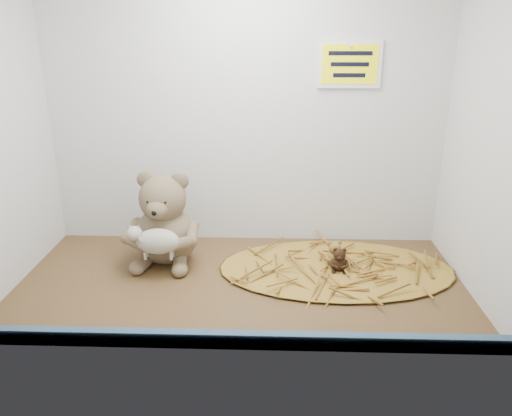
{
  "coord_description": "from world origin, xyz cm",
  "views": [
    {
      "loc": [
        8.18,
        -119.72,
        65.58
      ],
      "look_at": [
        4.01,
        3.82,
        20.1
      ],
      "focal_mm": 35.0,
      "sensor_mm": 36.0,
      "label": 1
    }
  ],
  "objects_px": {
    "main_teddy": "(165,217)",
    "toy_lamb": "(158,241)",
    "mini_teddy_brown": "(339,258)",
    "mini_teddy_tan": "(334,252)"
  },
  "relations": [
    {
      "from": "main_teddy",
      "to": "mini_teddy_tan",
      "type": "xyz_separation_m",
      "value": [
        0.49,
        -0.03,
        -0.09
      ]
    },
    {
      "from": "mini_teddy_tan",
      "to": "mini_teddy_brown",
      "type": "relative_size",
      "value": 1.07
    },
    {
      "from": "main_teddy",
      "to": "mini_teddy_brown",
      "type": "relative_size",
      "value": 4.0
    },
    {
      "from": "mini_teddy_tan",
      "to": "mini_teddy_brown",
      "type": "height_order",
      "value": "mini_teddy_tan"
    },
    {
      "from": "toy_lamb",
      "to": "mini_teddy_brown",
      "type": "xyz_separation_m",
      "value": [
        0.5,
        0.03,
        -0.06
      ]
    },
    {
      "from": "main_teddy",
      "to": "toy_lamb",
      "type": "bearing_deg",
      "value": -86.15
    },
    {
      "from": "mini_teddy_brown",
      "to": "toy_lamb",
      "type": "bearing_deg",
      "value": -172.05
    },
    {
      "from": "main_teddy",
      "to": "toy_lamb",
      "type": "distance_m",
      "value": 0.1
    },
    {
      "from": "main_teddy",
      "to": "mini_teddy_tan",
      "type": "distance_m",
      "value": 0.5
    },
    {
      "from": "mini_teddy_brown",
      "to": "main_teddy",
      "type": "bearing_deg",
      "value": 176.75
    }
  ]
}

